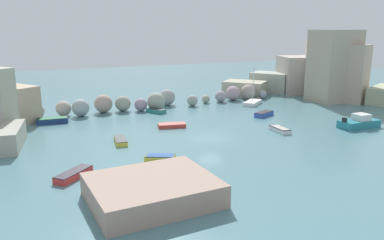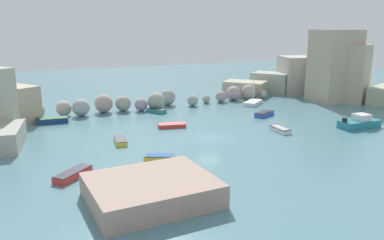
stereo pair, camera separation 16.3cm
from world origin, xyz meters
The scene contains 15 objects.
cove_water centered at (0.00, 0.00, 0.00)m, with size 160.00×160.00×0.00m, color slate.
cliff_headland_right centered at (28.18, 14.18, 3.99)m, with size 24.34×24.83×11.15m.
rock_breakwater centered at (0.88, 17.25, 1.11)m, with size 36.54×5.09×2.50m.
stone_dock centered at (-10.84, -11.92, 0.78)m, with size 8.14×6.75×1.57m, color tan.
channel_buoy centered at (-0.86, 13.86, 0.28)m, with size 0.56×0.56×0.56m, color gold.
moored_boat_0 centered at (-1.91, 5.89, 0.22)m, with size 3.42×2.08×0.45m.
moored_boat_1 centered at (11.46, 6.05, 0.29)m, with size 3.27×2.33×0.59m.
moored_boat_2 centered at (-0.73, 14.22, 0.28)m, with size 2.31×2.95×0.56m.
moored_boat_3 centered at (17.87, -3.78, 0.58)m, with size 4.95×2.23×1.60m.
moored_boat_4 centered at (-9.09, 2.23, 0.24)m, with size 1.56×3.04×0.48m.
moored_boat_5 centered at (14.64, 13.32, 0.32)m, with size 4.34×3.95×5.73m.
moored_boat_6 centered at (-14.34, 14.15, 0.34)m, with size 3.73×1.85×0.66m.
moored_boat_7 centered at (8.27, -1.29, 0.27)m, with size 1.30×3.00×0.51m.
moored_boat_8 centered at (-7.41, -4.49, 0.27)m, with size 2.91×2.36×0.51m.
moored_boat_9 centered at (-14.94, -5.32, 0.28)m, with size 3.32×3.11×0.55m.
Camera 2 is at (-18.75, -34.73, 11.32)m, focal length 36.01 mm.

